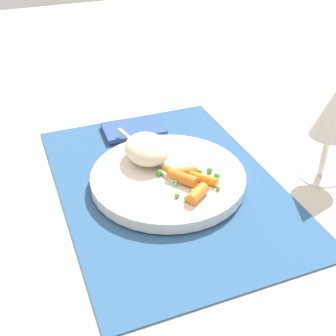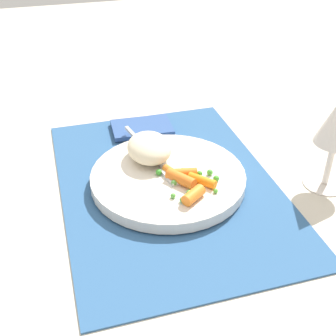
# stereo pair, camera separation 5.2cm
# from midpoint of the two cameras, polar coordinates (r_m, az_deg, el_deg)

# --- Properties ---
(ground_plane) EXTENTS (2.40, 2.40, 0.00)m
(ground_plane) POSITION_cam_midpoint_polar(r_m,az_deg,el_deg) (0.72, -2.09, -2.30)
(ground_plane) COLOR beige
(placemat) EXTENTS (0.48, 0.34, 0.01)m
(placemat) POSITION_cam_midpoint_polar(r_m,az_deg,el_deg) (0.72, -2.10, -2.11)
(placemat) COLOR #2D5684
(placemat) RESTS_ON ground_plane
(plate) EXTENTS (0.25, 0.25, 0.02)m
(plate) POSITION_cam_midpoint_polar(r_m,az_deg,el_deg) (0.71, -2.12, -1.33)
(plate) COLOR silver
(plate) RESTS_ON placemat
(rice_mound) EXTENTS (0.09, 0.07, 0.04)m
(rice_mound) POSITION_cam_midpoint_polar(r_m,az_deg,el_deg) (0.73, -4.77, 2.40)
(rice_mound) COLOR beige
(rice_mound) RESTS_ON plate
(carrot_portion) EXTENTS (0.10, 0.07, 0.02)m
(carrot_portion) POSITION_cam_midpoint_polar(r_m,az_deg,el_deg) (0.67, 0.42, -1.57)
(carrot_portion) COLOR orange
(carrot_portion) RESTS_ON plate
(pea_scatter) EXTENTS (0.08, 0.09, 0.01)m
(pea_scatter) POSITION_cam_midpoint_polar(r_m,az_deg,el_deg) (0.68, 0.56, -1.54)
(pea_scatter) COLOR #54A33C
(pea_scatter) RESTS_ON plate
(fork) EXTENTS (0.20, 0.05, 0.01)m
(fork) POSITION_cam_midpoint_polar(r_m,az_deg,el_deg) (0.73, -3.84, 1.02)
(fork) COLOR silver
(fork) RESTS_ON plate
(wine_glass) EXTENTS (0.07, 0.07, 0.16)m
(wine_glass) POSITION_cam_midpoint_polar(r_m,az_deg,el_deg) (0.72, 18.46, 6.41)
(wine_glass) COLOR silver
(wine_glass) RESTS_ON ground_plane
(napkin) EXTENTS (0.08, 0.12, 0.01)m
(napkin) POSITION_cam_midpoint_polar(r_m,az_deg,el_deg) (0.86, -6.25, 4.97)
(napkin) COLOR #33518C
(napkin) RESTS_ON placemat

